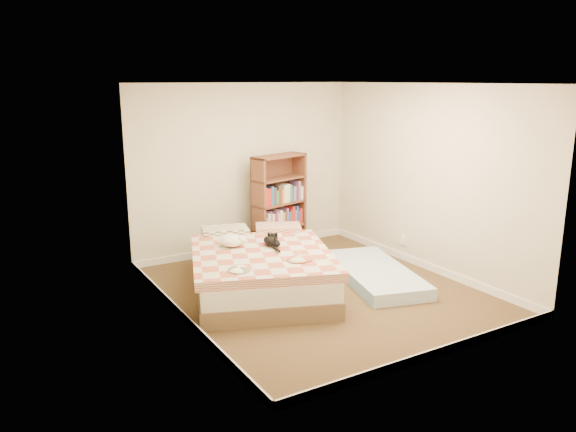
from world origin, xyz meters
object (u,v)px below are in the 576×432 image
white_dog (232,240)px  black_cat (271,241)px  bed (259,268)px  bookshelf (278,216)px  floor_mattress (375,274)px

white_dog → black_cat: bearing=-26.6°
bed → bookshelf: 1.65m
bed → black_cat: 0.36m
bed → floor_mattress: bearing=1.5°
black_cat → white_dog: white_dog is taller
bed → white_dog: size_ratio=8.38×
bookshelf → white_dog: 1.65m
bookshelf → floor_mattress: size_ratio=0.82×
bed → floor_mattress: (1.45, -0.49, -0.19)m
bed → bookshelf: bearing=71.9°
black_cat → bookshelf: bearing=92.3°
floor_mattress → black_cat: bearing=174.6°
bookshelf → white_dog: bearing=-154.1°
floor_mattress → bookshelf: bearing=119.4°
white_dog → bed: bearing=-39.7°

